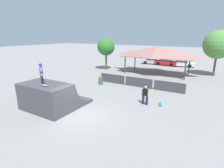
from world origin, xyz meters
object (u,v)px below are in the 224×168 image
object	(u,v)px
skateboard_on_deck	(45,85)
trash_bin	(101,81)
skater_on_deck	(41,73)
parked_car_silver	(152,61)
tree_beside_pavilion	(218,45)
bystander_walking	(145,94)
tree_far_back	(106,47)
skateboard_on_ground	(160,104)
parked_car_white	(182,63)
parked_car_red	(166,62)

from	to	relation	value
skateboard_on_deck	trash_bin	bearing A→B (deg)	103.20
skater_on_deck	parked_car_silver	bearing A→B (deg)	123.66
skateboard_on_deck	tree_beside_pavilion	distance (m)	22.77
bystander_walking	tree_far_back	bearing A→B (deg)	-35.85
skater_on_deck	skateboard_on_ground	size ratio (longest dim) A/B	1.89
trash_bin	parked_car_silver	distance (m)	17.34
skater_on_deck	parked_car_white	distance (m)	26.39
tree_beside_pavilion	tree_far_back	xyz separation A→B (m)	(-15.57, -3.73, -0.62)
skater_on_deck	bystander_walking	world-z (taller)	skater_on_deck
skateboard_on_deck	bystander_walking	distance (m)	7.86
skateboard_on_deck	tree_beside_pavilion	size ratio (longest dim) A/B	0.13
tree_far_back	parked_car_red	xyz separation A→B (m)	(7.61, 9.17, -3.10)
tree_beside_pavilion	trash_bin	world-z (taller)	tree_beside_pavilion
skater_on_deck	skateboard_on_ground	distance (m)	9.69
skateboard_on_ground	tree_beside_pavilion	size ratio (longest dim) A/B	0.13
parked_car_silver	parked_car_white	world-z (taller)	same
skater_on_deck	tree_beside_pavilion	size ratio (longest dim) A/B	0.25
skater_on_deck	tree_beside_pavilion	bearing A→B (deg)	95.30
skateboard_on_ground	tree_far_back	xyz separation A→B (m)	(-12.05, 10.62, 3.65)
skater_on_deck	parked_car_red	size ratio (longest dim) A/B	0.37
parked_car_red	tree_beside_pavilion	bearing A→B (deg)	-28.77
skater_on_deck	parked_car_silver	size ratio (longest dim) A/B	0.37
tree_far_back	parked_car_silver	bearing A→B (deg)	63.03
tree_far_back	trash_bin	distance (m)	9.57
skateboard_on_deck	tree_far_back	xyz separation A→B (m)	(-5.20, 16.42, 1.56)
skateboard_on_deck	parked_car_red	size ratio (longest dim) A/B	0.19
skateboard_on_ground	trash_bin	world-z (taller)	trash_bin
bystander_walking	tree_beside_pavilion	world-z (taller)	tree_beside_pavilion
skateboard_on_deck	tree_beside_pavilion	world-z (taller)	tree_beside_pavilion
skater_on_deck	skateboard_on_ground	world-z (taller)	skater_on_deck
skateboard_on_deck	tree_beside_pavilion	xyz separation A→B (m)	(10.37, 20.15, 2.18)
skateboard_on_deck	skateboard_on_ground	bearing A→B (deg)	47.22
skater_on_deck	parked_car_white	bearing A→B (deg)	111.29
parked_car_red	skateboard_on_deck	bearing A→B (deg)	-89.79
parked_car_silver	parked_car_red	distance (m)	2.83
tree_beside_pavilion	parked_car_silver	bearing A→B (deg)	152.13
tree_far_back	trash_bin	size ratio (longest dim) A/B	6.04
skateboard_on_deck	bystander_walking	xyz separation A→B (m)	(5.71, 5.26, -1.25)
bystander_walking	trash_bin	distance (m)	7.41
skateboard_on_deck	parked_car_red	world-z (taller)	skateboard_on_deck
tree_beside_pavilion	parked_car_red	xyz separation A→B (m)	(-7.96, 5.44, -3.72)
skater_on_deck	parked_car_silver	distance (m)	25.78
parked_car_silver	skateboard_on_ground	bearing A→B (deg)	-80.96
skater_on_deck	trash_bin	size ratio (longest dim) A/B	1.86
parked_car_white	skater_on_deck	bearing A→B (deg)	-109.64
tree_beside_pavilion	parked_car_silver	distance (m)	12.75
skateboard_on_deck	skateboard_on_ground	xyz separation A→B (m)	(6.85, 5.80, -2.09)
skater_on_deck	parked_car_white	world-z (taller)	skater_on_deck
skateboard_on_deck	parked_car_white	size ratio (longest dim) A/B	0.18
parked_car_red	parked_car_white	distance (m)	2.83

